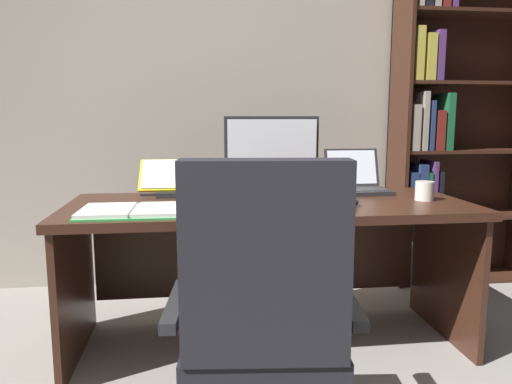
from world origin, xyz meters
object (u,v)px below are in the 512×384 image
desk (267,236)px  bookshelf (448,121)px  monitor (272,155)px  pen (215,201)px  open_binder (134,211)px  office_chair (263,341)px  keyboard (286,205)px  notepad (211,203)px  reading_stand_with_book (171,178)px  laptop (357,183)px  computer_mouse (351,202)px  coffee_mug (425,191)px

desk → bookshelf: bookshelf is taller
monitor → pen: size_ratio=3.53×
open_binder → pen: (0.35, 0.18, 0.00)m
office_chair → keyboard: bearing=79.5°
open_binder → notepad: open_binder is taller
bookshelf → keyboard: bookshelf is taller
desk → reading_stand_with_book: reading_stand_with_book is taller
laptop → computer_mouse: (-0.17, -0.40, -0.03)m
keyboard → reading_stand_with_book: (-0.52, 0.46, 0.07)m
desk → office_chair: office_chair is taller
bookshelf → monitor: (-1.27, -0.57, -0.17)m
monitor → reading_stand_with_book: monitor is taller
bookshelf → office_chair: bookshelf is taller
open_binder → office_chair: bearing=-53.4°
reading_stand_with_book → coffee_mug: bearing=-16.1°
desk → computer_mouse: 0.47m
bookshelf → reading_stand_with_book: (-1.80, -0.51, -0.29)m
keyboard → pen: keyboard is taller
open_binder → coffee_mug: 1.37m
computer_mouse → coffee_mug: bearing=14.4°
bookshelf → reading_stand_with_book: 1.89m
open_binder → laptop: bearing=23.1°
computer_mouse → laptop: bearing=67.4°
bookshelf → laptop: bearing=-144.9°
bookshelf → coffee_mug: (-0.57, -0.86, -0.33)m
office_chair → coffee_mug: bearing=47.0°
reading_stand_with_book → coffee_mug: (1.23, -0.36, -0.04)m
notepad → monitor: bearing=39.5°
monitor → notepad: 0.47m
computer_mouse → keyboard: bearing=180.0°
monitor → bookshelf: bearing=24.1°
keyboard → notepad: keyboard is taller
desk → open_binder: (-0.60, -0.28, 0.20)m
monitor → coffee_mug: monitor is taller
laptop → coffee_mug: laptop is taller
office_chair → computer_mouse: (0.50, 0.69, 0.31)m
bookshelf → computer_mouse: bookshelf is taller
open_binder → notepad: 0.37m
open_binder → coffee_mug: size_ratio=4.96×
reading_stand_with_book → notepad: reading_stand_with_book is taller
notepad → coffee_mug: size_ratio=2.27×
reading_stand_with_book → pen: (0.22, -0.33, -0.07)m
notepad → pen: bearing=0.0°
notepad → coffee_mug: coffee_mug is taller
monitor → coffee_mug: (0.70, -0.29, -0.16)m
desk → laptop: laptop is taller
office_chair → reading_stand_with_book: bearing=111.5°
open_binder → reading_stand_with_book: bearing=76.8°
monitor → notepad: bearing=-140.5°
laptop → reading_stand_with_book: 0.99m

